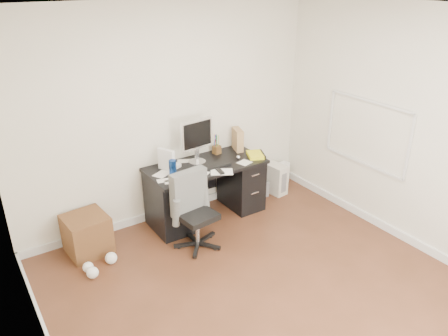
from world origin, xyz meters
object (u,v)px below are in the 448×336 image
at_px(office_chair, 197,212).
at_px(wicker_basket, 87,234).
at_px(lcd_monitor, 197,141).
at_px(pc_tower, 273,178).
at_px(desk, 206,189).
at_px(keyboard, 213,166).

height_order(office_chair, wicker_basket, office_chair).
relative_size(lcd_monitor, pc_tower, 1.34).
bearing_deg(wicker_basket, desk, -2.56).
xyz_separation_m(keyboard, office_chair, (-0.48, -0.41, -0.30)).
distance_m(desk, office_chair, 0.69).
bearing_deg(office_chair, lcd_monitor, 52.36).
bearing_deg(wicker_basket, office_chair, -28.32).
height_order(keyboard, office_chair, office_chair).
xyz_separation_m(lcd_monitor, wicker_basket, (-1.48, -0.03, -0.81)).
relative_size(desk, keyboard, 3.46).
xyz_separation_m(desk, wicker_basket, (-1.55, 0.07, -0.17)).
height_order(office_chair, pc_tower, office_chair).
height_order(desk, wicker_basket, desk).
xyz_separation_m(office_chair, wicker_basket, (-1.11, 0.60, -0.23)).
bearing_deg(desk, pc_tower, 3.90).
distance_m(keyboard, wicker_basket, 1.69).
height_order(lcd_monitor, pc_tower, lcd_monitor).
xyz_separation_m(desk, pc_tower, (1.18, 0.08, -0.18)).
xyz_separation_m(lcd_monitor, pc_tower, (1.25, -0.02, -0.82)).
height_order(desk, pc_tower, desk).
bearing_deg(keyboard, pc_tower, 9.90).
bearing_deg(keyboard, wicker_basket, 173.46).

